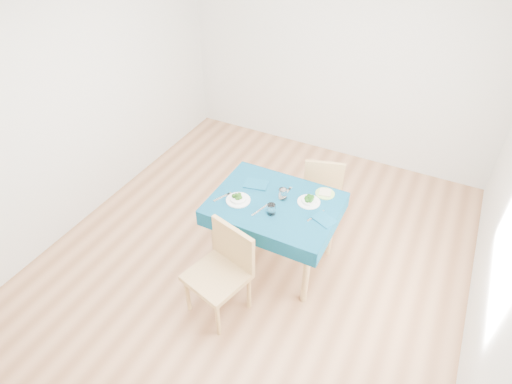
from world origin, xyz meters
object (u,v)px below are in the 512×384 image
at_px(table, 274,232).
at_px(bowl_far, 309,200).
at_px(side_plate, 325,194).
at_px(chair_near, 216,265).
at_px(bowl_near, 238,198).
at_px(chair_far, 323,180).

xyz_separation_m(table, bowl_far, (0.28, 0.13, 0.41)).
bearing_deg(bowl_far, table, -154.36).
bearing_deg(side_plate, bowl_far, -116.19).
height_order(chair_near, bowl_near, chair_near).
relative_size(chair_near, side_plate, 6.43).
relative_size(bowl_far, side_plate, 1.16).
bearing_deg(bowl_far, chair_near, -117.31).
bearing_deg(chair_far, chair_near, 60.56).
relative_size(chair_far, bowl_near, 4.44).
bearing_deg(chair_near, table, 91.49).
distance_m(table, chair_far, 0.88).
height_order(chair_far, bowl_far, chair_far).
xyz_separation_m(chair_near, bowl_near, (-0.12, 0.62, 0.21)).
bearing_deg(bowl_near, side_plate, 33.82).
bearing_deg(bowl_near, chair_near, -78.71).
xyz_separation_m(chair_far, bowl_near, (-0.49, -0.98, 0.29)).
bearing_deg(chair_far, bowl_near, 46.97).
distance_m(bowl_near, bowl_far, 0.64).
distance_m(chair_near, bowl_near, 0.67).
relative_size(table, bowl_near, 5.07).
height_order(bowl_near, bowl_far, bowl_near).
xyz_separation_m(chair_far, side_plate, (0.18, -0.53, 0.27)).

